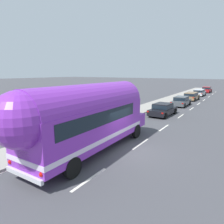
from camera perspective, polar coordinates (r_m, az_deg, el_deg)
ground_plane at (r=12.55m, az=5.33°, el=-11.03°), size 300.00×300.00×0.00m
lane_markings at (r=24.95m, az=13.52°, el=0.00°), size 4.07×80.00×0.01m
sidewalk_slab at (r=23.41m, az=5.29°, el=-0.28°), size 2.78×90.00×0.15m
painted_bus at (r=11.43m, az=-7.59°, el=-1.20°), size 2.74×11.30×4.12m
car_lead at (r=23.00m, az=14.39°, el=0.88°), size 2.09×4.61×1.37m
car_second at (r=30.38m, az=19.24°, el=3.07°), size 1.93×4.66×1.37m
car_third at (r=37.18m, az=21.84°, el=4.38°), size 1.96×4.63×1.37m
car_fourth at (r=44.61m, az=23.79°, el=5.26°), size 1.89×4.74×1.37m
car_fifth at (r=53.04m, az=25.50°, el=5.86°), size 1.96×4.47×1.37m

